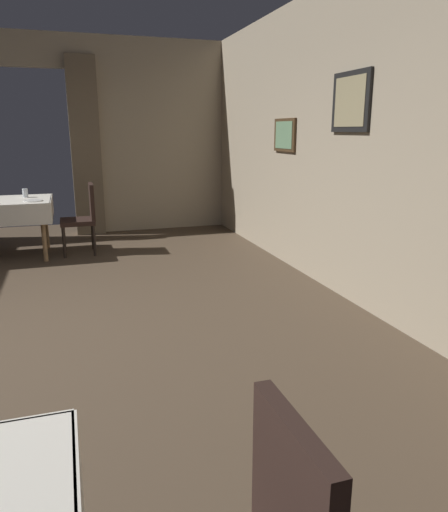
% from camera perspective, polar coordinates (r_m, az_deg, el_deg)
% --- Properties ---
extents(wall_right, '(0.16, 8.40, 3.00)m').
position_cam_1_polar(wall_right, '(4.62, 16.62, 12.72)').
color(wall_right, tan).
rests_on(wall_right, ground).
extents(wall_back, '(6.40, 0.27, 3.00)m').
position_cam_1_polar(wall_back, '(8.03, -22.86, 12.91)').
color(wall_back, tan).
rests_on(wall_back, ground).
extents(chair_mid_right, '(0.44, 0.44, 0.93)m').
position_cam_1_polar(chair_mid_right, '(6.70, -16.24, 4.64)').
color(chair_mid_right, black).
rests_on(chair_mid_right, ground).
extents(glass_mid_b, '(0.07, 0.07, 0.12)m').
position_cam_1_polar(glass_mid_b, '(6.93, -22.41, 6.89)').
color(glass_mid_b, silver).
rests_on(glass_mid_b, dining_table_mid).
extents(plate_mid_d, '(0.23, 0.23, 0.01)m').
position_cam_1_polar(plate_mid_d, '(6.52, -21.61, 6.09)').
color(plate_mid_d, white).
rests_on(plate_mid_d, dining_table_mid).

